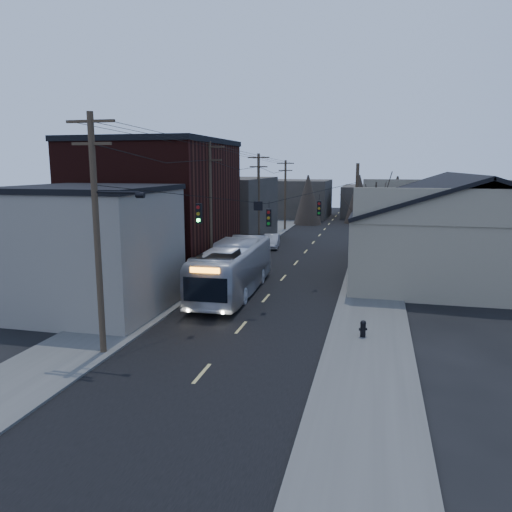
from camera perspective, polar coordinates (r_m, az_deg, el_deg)
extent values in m
plane|color=black|center=(19.15, -8.31, -15.51)|extent=(160.00, 160.00, 0.00)
cube|color=black|center=(47.15, 5.36, 0.11)|extent=(9.00, 110.00, 0.02)
cube|color=#474744|center=(48.48, -2.26, 0.49)|extent=(4.00, 110.00, 0.12)
cube|color=#474744|center=(46.68, 13.28, -0.16)|extent=(4.00, 110.00, 0.12)
cube|color=#6E675C|center=(29.81, -18.16, 0.50)|extent=(8.00, 8.00, 7.00)
cube|color=black|center=(39.73, -11.18, 5.33)|extent=(10.00, 12.00, 10.00)
cube|color=#302D27|center=(54.60, -3.60, 5.22)|extent=(9.00, 14.00, 7.00)
cube|color=gray|center=(41.84, 22.28, 1.54)|extent=(16.00, 20.00, 5.00)
cube|color=black|center=(41.06, 17.08, 7.04)|extent=(8.16, 20.60, 2.86)
cube|color=#302D27|center=(82.09, 4.80, 6.55)|extent=(10.00, 12.00, 6.00)
cube|color=#302D27|center=(86.14, 13.94, 6.12)|extent=(12.00, 14.00, 5.00)
cone|color=black|center=(36.25, 13.35, 2.56)|extent=(0.40, 0.40, 7.20)
cylinder|color=#382B1E|center=(22.43, -17.71, 1.98)|extent=(0.28, 0.28, 10.50)
cube|color=#382B1E|center=(22.29, -18.41, 14.41)|extent=(2.20, 0.12, 0.12)
cylinder|color=#382B1E|center=(36.03, -5.25, 4.99)|extent=(0.28, 0.28, 10.00)
cube|color=#382B1E|center=(35.90, -5.37, 12.32)|extent=(2.20, 0.12, 0.12)
cylinder|color=#382B1E|center=(50.43, 0.29, 6.25)|extent=(0.28, 0.28, 9.50)
cube|color=#382B1E|center=(50.31, 0.29, 11.19)|extent=(2.20, 0.12, 0.12)
cylinder|color=#382B1E|center=(65.10, 3.36, 6.92)|extent=(0.28, 0.28, 9.00)
cube|color=#382B1E|center=(64.99, 3.40, 10.53)|extent=(2.20, 0.12, 0.12)
cylinder|color=#382B1E|center=(41.18, 11.36, 4.44)|extent=(0.28, 0.28, 8.50)
cube|color=black|center=(25.09, -6.53, 4.84)|extent=(0.28, 0.20, 1.00)
cube|color=black|center=(28.73, 1.49, 4.39)|extent=(0.28, 0.20, 1.00)
cube|color=black|center=(34.28, 7.24, 5.43)|extent=(0.28, 0.20, 1.00)
imported|color=#ADB0B9|center=(32.52, -2.64, -1.45)|extent=(3.23, 12.23, 3.38)
imported|color=#A4A6AC|center=(50.98, 1.77, 1.70)|extent=(1.98, 4.38, 1.39)
cylinder|color=black|center=(24.94, 12.13, -8.30)|extent=(0.26, 0.26, 0.66)
sphere|color=black|center=(24.83, 12.16, -7.51)|extent=(0.29, 0.29, 0.29)
cylinder|color=black|center=(24.92, 12.13, -8.18)|extent=(0.41, 0.25, 0.13)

